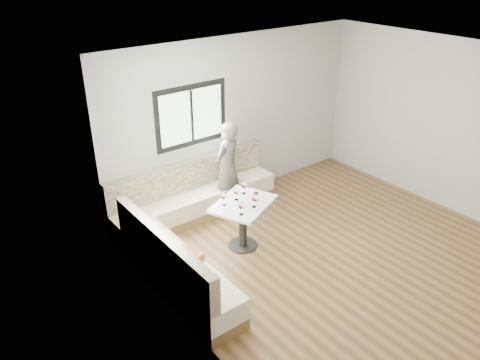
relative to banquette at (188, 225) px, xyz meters
The scene contains 11 objects.
room 2.42m from the banquette, 45.77° to the right, with size 5.01×5.01×2.81m.
banquette is the anchor object (origin of this frame).
table 0.85m from the banquette, 41.09° to the right, with size 1.11×1.01×0.74m.
person 1.28m from the banquette, 23.93° to the left, with size 0.57×0.37×1.55m, color #54524E.
olive_ramekin 0.91m from the banquette, 47.37° to the right, with size 0.09×0.09×0.04m.
wine_glass_a 1.03m from the banquette, 62.93° to the right, with size 0.09×0.09×0.19m.
wine_glass_b 1.13m from the banquette, 47.53° to the right, with size 0.09×0.09×0.19m.
wine_glass_c 1.15m from the banquette, 36.33° to the right, with size 0.09×0.09×0.19m.
wine_glass_d 0.90m from the banquette, 34.91° to the right, with size 0.09×0.09×0.19m.
wine_glass_e 1.02m from the banquette, 22.37° to the right, with size 0.09×0.09×0.19m.
wine_glass_f 0.78m from the banquette, 49.22° to the right, with size 0.09×0.09×0.19m.
Camera 1 is at (-4.57, -3.48, 4.04)m, focal length 35.00 mm.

